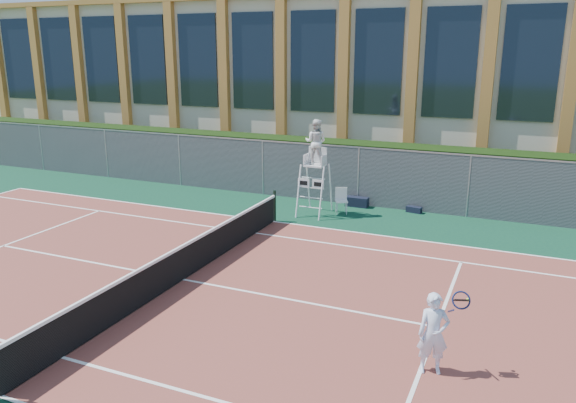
% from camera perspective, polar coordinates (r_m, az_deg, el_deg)
% --- Properties ---
extents(ground, '(120.00, 120.00, 0.00)m').
position_cam_1_polar(ground, '(14.80, -10.61, -7.90)').
color(ground, '#233814').
extents(apron, '(36.00, 20.00, 0.01)m').
position_cam_1_polar(apron, '(15.56, -8.55, -6.60)').
color(apron, '#0B3325').
rests_on(apron, ground).
extents(tennis_court, '(23.77, 10.97, 0.02)m').
position_cam_1_polar(tennis_court, '(14.79, -10.62, -7.83)').
color(tennis_court, brown).
rests_on(tennis_court, apron).
extents(tennis_net, '(0.10, 11.30, 1.10)m').
position_cam_1_polar(tennis_net, '(14.60, -10.72, -5.96)').
color(tennis_net, black).
rests_on(tennis_net, ground).
extents(fence, '(40.00, 0.06, 2.20)m').
position_cam_1_polar(fence, '(21.95, 2.14, 2.98)').
color(fence, '#595E60').
rests_on(fence, ground).
extents(hedge, '(40.00, 1.40, 2.20)m').
position_cam_1_polar(hedge, '(23.04, 3.24, 3.56)').
color(hedge, black).
rests_on(hedge, ground).
extents(building, '(45.00, 10.60, 8.22)m').
position_cam_1_polar(building, '(30.20, 8.72, 12.00)').
color(building, '#C0B79F').
rests_on(building, ground).
extents(umpire_chair, '(0.96, 1.48, 3.44)m').
position_cam_1_polar(umpire_chair, '(19.75, 2.83, 5.78)').
color(umpire_chair, white).
rests_on(umpire_chair, ground).
extents(plastic_chair, '(0.56, 0.56, 0.92)m').
position_cam_1_polar(plastic_chair, '(20.34, 5.44, 0.34)').
color(plastic_chair, silver).
rests_on(plastic_chair, apron).
extents(sports_bag_near, '(0.86, 0.35, 0.36)m').
position_cam_1_polar(sports_bag_near, '(21.29, 7.01, -0.02)').
color(sports_bag_near, black).
rests_on(sports_bag_near, apron).
extents(sports_bag_far, '(0.58, 0.33, 0.22)m').
position_cam_1_polar(sports_bag_far, '(20.88, 12.68, -0.80)').
color(sports_bag_far, black).
rests_on(sports_bag_far, apron).
extents(tennis_player, '(0.92, 0.68, 1.56)m').
position_cam_1_polar(tennis_player, '(10.69, 14.57, -12.83)').
color(tennis_player, '#D2DEFC').
rests_on(tennis_player, tennis_court).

